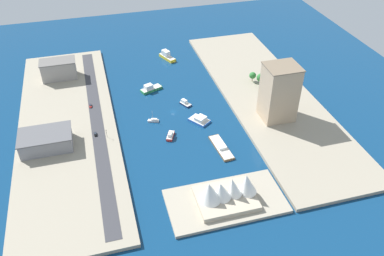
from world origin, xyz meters
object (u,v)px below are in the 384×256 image
(suv_black, at_px, (95,134))
(opera_landmark, at_px, (226,192))
(ferry_yellow_fast, at_px, (167,56))
(tugboat_red, at_px, (170,135))
(patrol_launch_navy, at_px, (185,103))
(pickup_red, at_px, (90,106))
(apartment_midrise_tan, at_px, (279,92))
(catamaran_blue, at_px, (200,120))
(traffic_light_waterfront, at_px, (106,132))
(carpark_squat_concrete, at_px, (59,69))
(sailboat_small_white, at_px, (153,120))
(barge_flat_brown, at_px, (221,147))
(warehouse_low_gray, at_px, (46,140))
(ferry_green_doubledeck, at_px, (151,88))

(suv_black, relative_size, opera_landmark, 0.12)
(ferry_yellow_fast, bearing_deg, tugboat_red, 78.60)
(patrol_launch_navy, height_order, pickup_red, pickup_red)
(apartment_midrise_tan, xyz_separation_m, suv_black, (134.49, -13.17, -20.70))
(catamaran_blue, relative_size, traffic_light_waterfront, 2.78)
(tugboat_red, distance_m, ferry_yellow_fast, 123.22)
(catamaran_blue, distance_m, opera_landmark, 84.10)
(carpark_squat_concrete, height_order, apartment_midrise_tan, apartment_midrise_tan)
(sailboat_small_white, xyz_separation_m, pickup_red, (44.69, -29.44, 2.47))
(sailboat_small_white, relative_size, suv_black, 2.27)
(barge_flat_brown, bearing_deg, ferry_yellow_fast, -87.25)
(barge_flat_brown, distance_m, ferry_yellow_fast, 142.70)
(ferry_yellow_fast, relative_size, warehouse_low_gray, 0.61)
(catamaran_blue, distance_m, suv_black, 77.87)
(ferry_yellow_fast, bearing_deg, catamaran_blue, 90.72)
(catamaran_blue, height_order, ferry_yellow_fast, ferry_yellow_fast)
(barge_flat_brown, height_order, pickup_red, pickup_red)
(patrol_launch_navy, height_order, opera_landmark, opera_landmark)
(apartment_midrise_tan, bearing_deg, opera_landmark, 47.33)
(carpark_squat_concrete, bearing_deg, apartment_midrise_tan, 146.25)
(patrol_launch_navy, height_order, carpark_squat_concrete, carpark_squat_concrete)
(suv_black, bearing_deg, carpark_squat_concrete, -75.87)
(patrol_launch_navy, height_order, traffic_light_waterfront, traffic_light_waterfront)
(sailboat_small_white, height_order, ferry_yellow_fast, sailboat_small_white)
(carpark_squat_concrete, bearing_deg, ferry_yellow_fast, -171.24)
(carpark_squat_concrete, height_order, suv_black, carpark_squat_concrete)
(apartment_midrise_tan, xyz_separation_m, warehouse_low_gray, (167.48, -8.45, -15.87))
(tugboat_red, height_order, catamaran_blue, catamaran_blue)
(suv_black, bearing_deg, ferry_yellow_fast, -125.42)
(carpark_squat_concrete, xyz_separation_m, pickup_red, (-22.31, 53.86, -7.37))
(warehouse_low_gray, distance_m, traffic_light_waterfront, 40.81)
(carpark_squat_concrete, bearing_deg, suv_black, 104.13)
(barge_flat_brown, distance_m, suv_black, 90.42)
(sailboat_small_white, distance_m, warehouse_low_gray, 78.31)
(barge_flat_brown, bearing_deg, ferry_green_doubledeck, -69.59)
(ferry_green_doubledeck, bearing_deg, barge_flat_brown, 110.41)
(warehouse_low_gray, bearing_deg, opera_landmark, 142.27)
(catamaran_blue, height_order, pickup_red, catamaran_blue)
(traffic_light_waterfront, bearing_deg, suv_black, -31.34)
(tugboat_red, xyz_separation_m, patrol_launch_navy, (-20.96, -38.33, -0.16))
(catamaran_blue, relative_size, pickup_red, 3.62)
(tugboat_red, relative_size, catamaran_blue, 0.69)
(opera_landmark, bearing_deg, suv_black, -50.43)
(carpark_squat_concrete, distance_m, traffic_light_waterfront, 101.86)
(catamaran_blue, height_order, opera_landmark, opera_landmark)
(tugboat_red, bearing_deg, patrol_launch_navy, -118.68)
(ferry_yellow_fast, bearing_deg, apartment_midrise_tan, 115.66)
(carpark_squat_concrete, bearing_deg, tugboat_red, 125.55)
(ferry_green_doubledeck, bearing_deg, suv_black, 47.04)
(warehouse_low_gray, relative_size, suv_black, 8.13)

